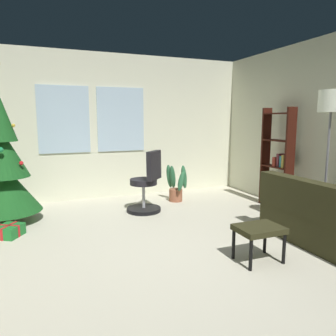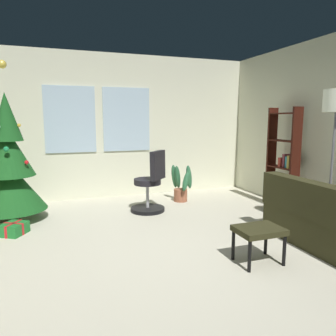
% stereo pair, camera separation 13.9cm
% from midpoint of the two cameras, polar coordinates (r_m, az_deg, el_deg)
% --- Properties ---
extents(ground_plane, '(5.20, 6.40, 0.10)m').
position_cam_midpoint_polar(ground_plane, '(3.58, 1.66, -17.12)').
color(ground_plane, beige).
extents(wall_back_with_windows, '(5.20, 0.12, 2.72)m').
position_cam_midpoint_polar(wall_back_with_windows, '(6.32, -10.37, 7.25)').
color(wall_back_with_windows, beige).
rests_on(wall_back_with_windows, ground_plane).
extents(footstool, '(0.48, 0.37, 0.39)m').
position_cam_midpoint_polar(footstool, '(3.58, 14.70, -10.79)').
color(footstool, '#2E2C17').
rests_on(footstool, ground_plane).
extents(holiday_tree, '(1.00, 1.00, 2.32)m').
position_cam_midpoint_polar(holiday_tree, '(5.25, -27.73, -0.26)').
color(holiday_tree, '#4C331E').
rests_on(holiday_tree, ground_plane).
extents(gift_box_green, '(0.39, 0.40, 0.16)m').
position_cam_midpoint_polar(gift_box_green, '(4.74, -27.01, -9.89)').
color(gift_box_green, '#1E722D').
rests_on(gift_box_green, ground_plane).
extents(office_chair, '(0.59, 0.58, 1.01)m').
position_cam_midpoint_polar(office_chair, '(5.26, -4.58, -3.48)').
color(office_chair, black).
rests_on(office_chair, ground_plane).
extents(bookshelf, '(0.18, 0.64, 1.70)m').
position_cam_midpoint_polar(bookshelf, '(5.75, 18.11, 0.71)').
color(bookshelf, '#36120A').
rests_on(bookshelf, ground_plane).
extents(floor_lamp, '(0.32, 0.32, 1.87)m').
position_cam_midpoint_polar(floor_lamp, '(4.65, 26.04, 8.58)').
color(floor_lamp, slate).
rests_on(floor_lamp, ground_plane).
extents(potted_plant, '(0.41, 0.48, 0.68)m').
position_cam_midpoint_polar(potted_plant, '(5.95, 0.89, -3.00)').
color(potted_plant, '#96563C').
rests_on(potted_plant, ground_plane).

